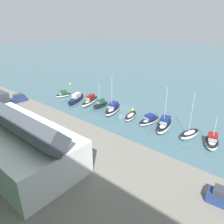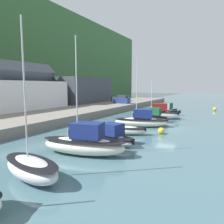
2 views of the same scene
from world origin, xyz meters
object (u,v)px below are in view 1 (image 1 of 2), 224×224
(moored_boat_6, at_px, (101,104))
(moored_boat_9, at_px, (63,95))
(moored_boat_1, at_px, (189,134))
(parked_car_2, at_px, (18,99))
(moored_boat_2, at_px, (164,125))
(moored_boat_5, at_px, (113,109))
(moored_boat_4, at_px, (131,116))
(moored_boat_3, at_px, (149,120))
(moored_boat_8, at_px, (76,99))
(mooring_buoy_0, at_px, (70,84))
(moored_boat_7, at_px, (90,101))
(mooring_buoy_1, at_px, (133,110))
(moored_boat_0, at_px, (212,142))

(moored_boat_6, distance_m, moored_boat_9, 14.35)
(moored_boat_1, height_order, parked_car_2, moored_boat_1)
(moored_boat_2, distance_m, moored_boat_5, 14.35)
(moored_boat_4, bearing_deg, moored_boat_5, -14.04)
(moored_boat_3, bearing_deg, moored_boat_4, 18.64)
(moored_boat_8, distance_m, mooring_buoy_0, 16.62)
(moored_boat_7, relative_size, moored_boat_8, 0.88)
(moored_boat_6, xyz_separation_m, moored_boat_8, (8.40, 1.35, -0.02))
(moored_boat_7, bearing_deg, moored_boat_6, 172.59)
(moored_boat_8, distance_m, parked_car_2, 15.58)
(moored_boat_8, xyz_separation_m, mooring_buoy_0, (13.83, -9.21, -0.43))
(moored_boat_6, distance_m, mooring_buoy_0, 23.58)
(moored_boat_3, distance_m, mooring_buoy_1, 7.69)
(moored_boat_6, xyz_separation_m, parked_car_2, (17.53, 13.89, 1.33))
(moored_boat_6, bearing_deg, moored_boat_4, -178.10)
(moored_boat_8, distance_m, mooring_buoy_1, 17.21)
(moored_boat_0, xyz_separation_m, moored_boat_1, (4.45, -0.19, -0.13))
(moored_boat_1, distance_m, moored_boat_8, 33.12)
(moored_boat_4, bearing_deg, moored_boat_2, 167.64)
(moored_boat_2, height_order, moored_boat_7, moored_boat_2)
(moored_boat_1, bearing_deg, moored_boat_5, 14.38)
(moored_boat_8, height_order, mooring_buoy_1, moored_boat_8)
(moored_boat_0, height_order, moored_boat_1, moored_boat_1)
(moored_boat_2, xyz_separation_m, parked_car_2, (36.60, 13.73, 1.14))
(parked_car_2, bearing_deg, mooring_buoy_0, -72.13)
(moored_boat_7, xyz_separation_m, parked_car_2, (13.90, 13.53, 1.18))
(moored_boat_3, bearing_deg, moored_boat_9, 14.11)
(moored_boat_4, relative_size, mooring_buoy_1, 7.08)
(moored_boat_7, bearing_deg, moored_boat_9, -8.04)
(moored_boat_2, relative_size, parked_car_2, 2.26)
(mooring_buoy_0, bearing_deg, moored_boat_3, 168.37)
(moored_boat_0, xyz_separation_m, mooring_buoy_0, (51.38, -8.22, -0.51))
(mooring_buoy_0, bearing_deg, moored_boat_4, 165.70)
(moored_boat_2, bearing_deg, parked_car_2, 8.64)
(moored_boat_8, bearing_deg, moored_boat_2, 162.68)
(moored_boat_2, relative_size, moored_boat_9, 1.97)
(moored_boat_1, height_order, moored_boat_3, moored_boat_1)
(moored_boat_8, relative_size, mooring_buoy_0, 10.94)
(moored_boat_1, distance_m, moored_boat_5, 19.99)
(moored_boat_1, height_order, moored_boat_7, moored_boat_1)
(moored_boat_6, distance_m, moored_boat_8, 8.50)
(moored_boat_2, bearing_deg, moored_boat_7, -11.43)
(moored_boat_3, relative_size, moored_boat_6, 0.89)
(moored_boat_4, height_order, mooring_buoy_1, moored_boat_4)
(moored_boat_3, height_order, moored_boat_4, moored_boat_3)
(moored_boat_1, bearing_deg, moored_boat_3, 11.47)
(moored_boat_1, height_order, moored_boat_2, moored_boat_1)
(mooring_buoy_0, distance_m, mooring_buoy_1, 30.67)
(moored_boat_3, height_order, moored_boat_7, moored_boat_7)
(moored_boat_7, distance_m, parked_car_2, 19.44)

